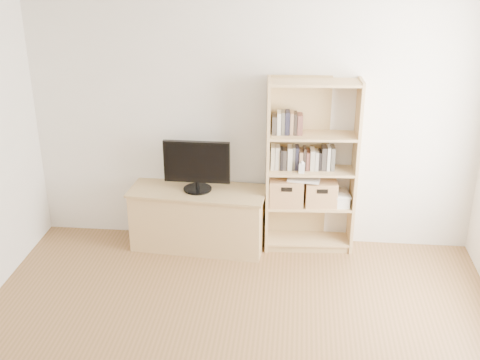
# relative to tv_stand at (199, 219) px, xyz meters

# --- Properties ---
(back_wall) EXTENTS (4.50, 0.02, 2.60)m
(back_wall) POSITION_rel_tv_stand_xyz_m (0.53, 0.25, 0.99)
(back_wall) COLOR white
(back_wall) RESTS_ON floor
(ceiling) EXTENTS (4.50, 5.00, 0.01)m
(ceiling) POSITION_rel_tv_stand_xyz_m (0.53, -2.25, 2.29)
(ceiling) COLOR white
(ceiling) RESTS_ON back_wall
(tv_stand) EXTENTS (1.37, 0.60, 0.61)m
(tv_stand) POSITION_rel_tv_stand_xyz_m (0.00, 0.00, 0.00)
(tv_stand) COLOR tan
(tv_stand) RESTS_ON floor
(bookshelf) EXTENTS (0.91, 0.38, 1.78)m
(bookshelf) POSITION_rel_tv_stand_xyz_m (1.13, 0.09, 0.59)
(bookshelf) COLOR tan
(bookshelf) RESTS_ON floor
(television) EXTENTS (0.66, 0.06, 0.52)m
(television) POSITION_rel_tv_stand_xyz_m (0.00, 0.00, 0.59)
(television) COLOR black
(television) RESTS_ON tv_stand
(books_row_mid) EXTENTS (0.86, 0.23, 0.23)m
(books_row_mid) POSITION_rel_tv_stand_xyz_m (1.13, 0.11, 0.68)
(books_row_mid) COLOR #AAA088
(books_row_mid) RESTS_ON bookshelf
(books_row_upper) EXTENTS (0.36, 0.14, 0.19)m
(books_row_upper) POSITION_rel_tv_stand_xyz_m (0.93, 0.10, 1.03)
(books_row_upper) COLOR #AAA088
(books_row_upper) RESTS_ON bookshelf
(baby_monitor) EXTENTS (0.06, 0.04, 0.10)m
(baby_monitor) POSITION_rel_tv_stand_xyz_m (1.04, -0.01, 0.62)
(baby_monitor) COLOR white
(baby_monitor) RESTS_ON bookshelf
(basket_left) EXTENTS (0.35, 0.29, 0.28)m
(basket_left) POSITION_rel_tv_stand_xyz_m (0.89, 0.07, 0.33)
(basket_left) COLOR #A4704A
(basket_left) RESTS_ON bookshelf
(basket_right) EXTENTS (0.33, 0.28, 0.26)m
(basket_right) POSITION_rel_tv_stand_xyz_m (1.24, 0.09, 0.32)
(basket_right) COLOR #A4704A
(basket_right) RESTS_ON bookshelf
(laptop) EXTENTS (0.34, 0.26, 0.02)m
(laptop) POSITION_rel_tv_stand_xyz_m (1.07, 0.07, 0.48)
(laptop) COLOR white
(laptop) RESTS_ON basket_left
(magazine_stack) EXTENTS (0.19, 0.25, 0.11)m
(magazine_stack) POSITION_rel_tv_stand_xyz_m (1.44, 0.11, 0.24)
(magazine_stack) COLOR beige
(magazine_stack) RESTS_ON bookshelf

